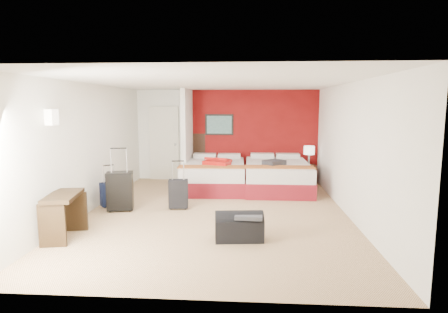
# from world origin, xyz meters

# --- Properties ---
(ground) EXTENTS (6.50, 6.50, 0.00)m
(ground) POSITION_xyz_m (0.00, 0.00, 0.00)
(ground) COLOR tan
(ground) RESTS_ON ground
(room_walls) EXTENTS (5.02, 6.52, 2.50)m
(room_walls) POSITION_xyz_m (-1.40, 1.42, 1.26)
(room_walls) COLOR white
(room_walls) RESTS_ON ground
(red_accent_panel) EXTENTS (3.50, 0.04, 2.50)m
(red_accent_panel) POSITION_xyz_m (0.75, 3.23, 1.25)
(red_accent_panel) COLOR maroon
(red_accent_panel) RESTS_ON ground
(partition_wall) EXTENTS (0.12, 1.20, 2.50)m
(partition_wall) POSITION_xyz_m (-1.00, 2.61, 1.25)
(partition_wall) COLOR silver
(partition_wall) RESTS_ON ground
(entry_door) EXTENTS (0.82, 0.06, 2.05)m
(entry_door) POSITION_xyz_m (-1.75, 3.20, 1.02)
(entry_door) COLOR silver
(entry_door) RESTS_ON ground
(bed_left) EXTENTS (1.59, 2.22, 0.65)m
(bed_left) POSITION_xyz_m (-0.25, 2.13, 0.33)
(bed_left) COLOR silver
(bed_left) RESTS_ON ground
(bed_right) EXTENTS (1.56, 2.23, 0.67)m
(bed_right) POSITION_xyz_m (1.33, 2.12, 0.33)
(bed_right) COLOR white
(bed_right) RESTS_ON ground
(red_suitcase_open) EXTENTS (0.84, 0.98, 0.10)m
(red_suitcase_open) POSITION_xyz_m (-0.15, 2.03, 0.70)
(red_suitcase_open) COLOR red
(red_suitcase_open) RESTS_ON bed_left
(jacket_bundle) EXTENTS (0.59, 0.58, 0.11)m
(jacket_bundle) POSITION_xyz_m (1.23, 1.82, 0.72)
(jacket_bundle) COLOR #35353A
(jacket_bundle) RESTS_ON bed_right
(nightstand) EXTENTS (0.37, 0.37, 0.52)m
(nightstand) POSITION_xyz_m (2.20, 2.80, 0.26)
(nightstand) COLOR black
(nightstand) RESTS_ON ground
(table_lamp) EXTENTS (0.30, 0.30, 0.50)m
(table_lamp) POSITION_xyz_m (2.20, 2.80, 0.77)
(table_lamp) COLOR white
(table_lamp) RESTS_ON nightstand
(suitcase_black) EXTENTS (0.55, 0.41, 0.75)m
(suitcase_black) POSITION_xyz_m (-1.92, 0.03, 0.37)
(suitcase_black) COLOR black
(suitcase_black) RESTS_ON ground
(suitcase_charcoal) EXTENTS (0.41, 0.28, 0.56)m
(suitcase_charcoal) POSITION_xyz_m (-0.79, 0.24, 0.28)
(suitcase_charcoal) COLOR black
(suitcase_charcoal) RESTS_ON ground
(suitcase_navy) EXTENTS (0.40, 0.38, 0.48)m
(suitcase_navy) POSITION_xyz_m (-2.24, 0.29, 0.24)
(suitcase_navy) COLOR black
(suitcase_navy) RESTS_ON ground
(duffel_bag) EXTENTS (0.78, 0.47, 0.38)m
(duffel_bag) POSITION_xyz_m (0.48, -1.42, 0.19)
(duffel_bag) COLOR black
(duffel_bag) RESTS_ON ground
(jacket_draped) EXTENTS (0.43, 0.37, 0.06)m
(jacket_draped) POSITION_xyz_m (0.63, -1.47, 0.40)
(jacket_draped) COLOR #3B3C41
(jacket_draped) RESTS_ON duffel_bag
(desk) EXTENTS (0.57, 0.92, 0.72)m
(desk) POSITION_xyz_m (-2.25, -1.54, 0.36)
(desk) COLOR black
(desk) RESTS_ON ground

